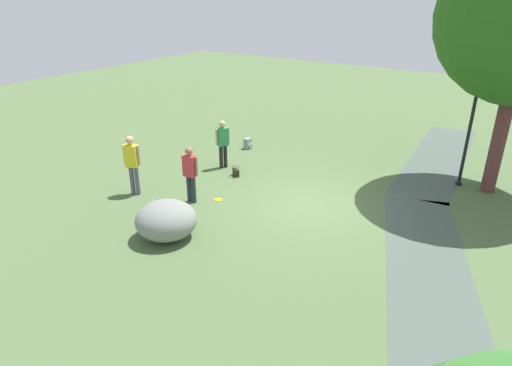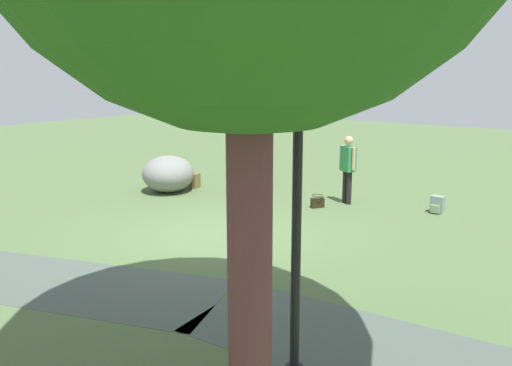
% 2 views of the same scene
% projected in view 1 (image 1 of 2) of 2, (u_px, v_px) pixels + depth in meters
% --- Properties ---
extents(ground_plane, '(48.00, 48.00, 0.00)m').
position_uv_depth(ground_plane, '(311.00, 205.00, 12.68)').
color(ground_plane, '#4C643B').
extents(footpath_segment_near, '(8.11, 2.39, 0.01)m').
position_uv_depth(footpath_segment_near, '(438.00, 157.00, 16.17)').
color(footpath_segment_near, '#45534B').
rests_on(footpath_segment_near, ground).
extents(footpath_segment_mid, '(8.15, 4.33, 0.01)m').
position_uv_depth(footpath_segment_mid, '(430.00, 279.00, 9.45)').
color(footpath_segment_mid, '#45534B').
rests_on(footpath_segment_mid, ground).
extents(lamp_post, '(0.28, 0.28, 3.23)m').
position_uv_depth(lamp_post, '(471.00, 123.00, 13.13)').
color(lamp_post, black).
rests_on(lamp_post, ground).
extents(lawn_boulder, '(2.02, 2.04, 0.97)m').
position_uv_depth(lawn_boulder, '(166.00, 220.00, 10.82)').
color(lawn_boulder, gray).
rests_on(lawn_boulder, ground).
extents(woman_with_handbag, '(0.47, 0.38, 1.67)m').
position_uv_depth(woman_with_handbag, '(223.00, 141.00, 14.89)').
color(woman_with_handbag, black).
rests_on(woman_with_handbag, ground).
extents(man_near_boulder, '(0.36, 0.49, 1.82)m').
position_uv_depth(man_near_boulder, '(132.00, 161.00, 12.90)').
color(man_near_boulder, '#4D5063').
rests_on(man_near_boulder, ground).
extents(passerby_on_path, '(0.28, 0.52, 1.68)m').
position_uv_depth(passerby_on_path, '(190.00, 171.00, 12.45)').
color(passerby_on_path, '#282F37').
rests_on(passerby_on_path, ground).
extents(handbag_on_grass, '(0.37, 0.37, 0.31)m').
position_uv_depth(handbag_on_grass, '(236.00, 172.00, 14.54)').
color(handbag_on_grass, black).
rests_on(handbag_on_grass, ground).
extents(backpack_by_boulder, '(0.29, 0.31, 0.40)m').
position_uv_depth(backpack_by_boulder, '(153.00, 218.00, 11.52)').
color(backpack_by_boulder, brown).
rests_on(backpack_by_boulder, ground).
extents(spare_backpack_on_lawn, '(0.29, 0.27, 0.40)m').
position_uv_depth(spare_backpack_on_lawn, '(248.00, 144.00, 17.00)').
color(spare_backpack_on_lawn, gray).
rests_on(spare_backpack_on_lawn, ground).
extents(frisbee_on_grass, '(0.23, 0.23, 0.02)m').
position_uv_depth(frisbee_on_grass, '(218.00, 200.00, 12.93)').
color(frisbee_on_grass, gold).
rests_on(frisbee_on_grass, ground).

